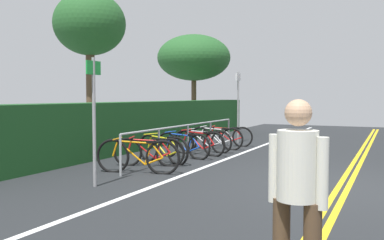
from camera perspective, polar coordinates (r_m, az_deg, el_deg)
The scene contains 19 objects.
ground_plane at distance 8.02m, azimuth 19.73°, elevation -8.62°, with size 31.72×11.94×0.05m, color #232628.
centre_line_yellow_inner at distance 8.00m, azimuth 20.31°, elevation -8.45°, with size 28.54×0.10×0.00m, color gold.
centre_line_yellow_outer at distance 8.02m, azimuth 19.15°, elevation -8.41°, with size 28.54×0.10×0.00m, color gold.
bike_lane_stripe_white at distance 8.84m, azimuth -0.44°, elevation -7.15°, with size 28.54×0.12×0.00m, color white.
bike_rack at distance 11.15m, azimuth -0.57°, elevation -1.69°, with size 6.13×0.05×0.86m.
bicycle_0 at distance 8.85m, azimuth -7.33°, elevation -4.87°, with size 0.57×1.78×0.75m.
bicycle_1 at distance 9.73m, azimuth -5.81°, elevation -4.29°, with size 0.66×1.58×0.70m.
bicycle_2 at distance 10.21m, azimuth -3.98°, elevation -3.89°, with size 0.62×1.65×0.71m.
bicycle_3 at distance 10.91m, azimuth -1.22°, elevation -3.43°, with size 0.46×1.67×0.71m.
bicycle_4 at distance 11.48m, azimuth 0.90°, elevation -3.09°, with size 0.46×1.67×0.71m.
bicycle_5 at distance 12.11m, azimuth 1.63°, elevation -2.83°, with size 0.46×1.75×0.68m.
bicycle_6 at distance 12.75m, azimuth 3.26°, elevation -2.45°, with size 0.46×1.72×0.72m.
bicycle_7 at distance 13.52m, azimuth 4.65°, elevation -2.21°, with size 0.55×1.66×0.68m.
pedestrian at distance 3.44m, azimuth 13.98°, elevation -8.58°, with size 0.32×0.48×1.57m.
sign_post_near at distance 7.60m, azimuth -13.06°, elevation 1.41°, with size 0.36×0.06×2.27m.
sign_post_far at distance 14.46m, azimuth 6.23°, elevation 2.63°, with size 0.36×0.06×2.42m.
hedge_backdrop at distance 13.50m, azimuth -6.06°, elevation -0.54°, with size 15.08×0.92×1.42m, color #1C4C21.
tree_mid at distance 14.21m, azimuth -13.61°, elevation 12.27°, with size 2.29×2.29×4.90m.
tree_far_right at distance 19.06m, azimuth 0.25°, elevation 8.35°, with size 3.26×3.26×4.33m.
Camera 1 is at (-7.81, -0.78, 1.59)m, focal length 39.62 mm.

